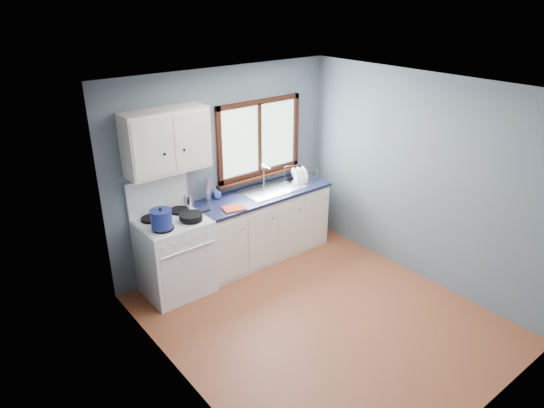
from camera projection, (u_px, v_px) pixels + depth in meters
floor at (319, 319)px, 5.35m from camera, size 3.20×3.60×0.02m
ceiling at (330, 88)px, 4.32m from camera, size 3.20×3.60×0.02m
wall_back at (224, 168)px, 6.13m from camera, size 3.20×0.02×2.50m
wall_front at (497, 299)px, 3.54m from camera, size 3.20×0.02×2.50m
wall_left at (181, 269)px, 3.92m from camera, size 0.02×3.60×2.50m
wall_right at (422, 179)px, 5.75m from camera, size 0.02×3.60×2.50m
gas_range at (175, 254)px, 5.66m from camera, size 0.76×0.69×1.36m
base_cabinets at (262, 228)px, 6.45m from camera, size 1.85×0.60×0.88m
countertop at (262, 194)px, 6.25m from camera, size 1.89×0.64×0.04m
sink at (273, 194)px, 6.37m from camera, size 0.84×0.46×0.44m
window at (259, 144)px, 6.32m from camera, size 1.36×0.10×1.03m
upper_cabinets at (166, 141)px, 5.29m from camera, size 0.95×0.35×0.70m
skillet at (191, 216)px, 5.44m from camera, size 0.40×0.28×0.05m
stockpot at (161, 219)px, 5.20m from camera, size 0.30×0.30×0.23m
utensil_crock at (190, 200)px, 5.83m from camera, size 0.14×0.14×0.35m
thermos at (207, 190)px, 5.93m from camera, size 0.08×0.08×0.30m
soap_bottle at (218, 190)px, 5.99m from camera, size 0.12×0.12×0.25m
dish_towel at (234, 208)px, 5.77m from camera, size 0.30×0.25×0.02m
dish_rack at (300, 177)px, 6.61m from camera, size 0.44×0.37×0.20m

